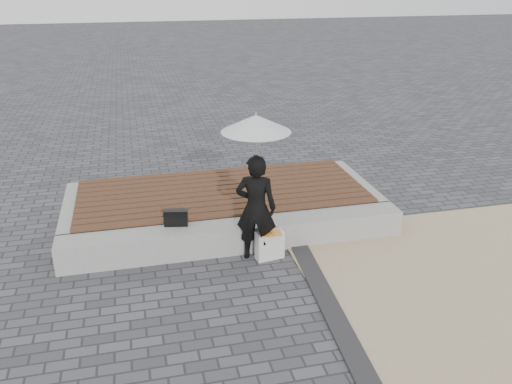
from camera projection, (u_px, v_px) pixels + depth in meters
ground at (264, 311)px, 6.34m from camera, size 80.00×80.00×0.00m
edging_band at (339, 325)px, 6.04m from camera, size 0.61×5.20×0.04m
seating_ledge at (237, 236)px, 7.69m from camera, size 5.00×0.45×0.40m
timber_platform at (222, 203)px, 8.77m from camera, size 5.00×2.00×0.40m
timber_decking at (222, 191)px, 8.69m from camera, size 4.60×2.00×0.04m
woman at (256, 208)px, 7.23m from camera, size 0.65×0.54×1.52m
parasol at (256, 123)px, 6.77m from camera, size 0.91×0.91×1.16m
handbag at (176, 218)px, 7.51m from camera, size 0.35×0.18×0.23m
canvas_tote at (270, 245)px, 7.42m from camera, size 0.41×0.23×0.41m
magazine at (271, 233)px, 7.29m from camera, size 0.31×0.23×0.01m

